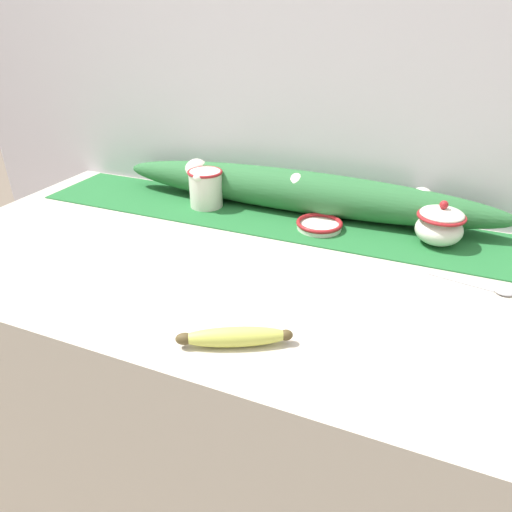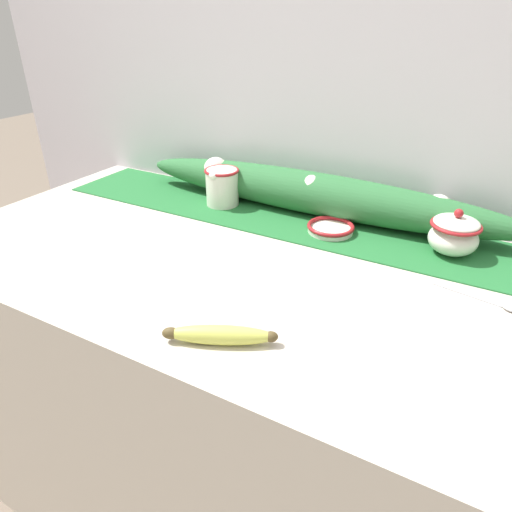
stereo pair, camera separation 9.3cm
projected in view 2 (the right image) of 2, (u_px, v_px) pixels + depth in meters
name	position (u px, v px, depth m)	size (l,w,h in m)	color
ground_plane	(257.00, 506.00, 1.43)	(12.00, 12.00, 0.00)	#7A6B5B
countertop	(257.00, 405.00, 1.22)	(1.57, 0.76, 0.88)	beige
back_wall	(333.00, 85.00, 1.16)	(2.37, 0.04, 2.40)	silver
table_runner	(302.00, 222.00, 1.20)	(1.45, 0.25, 0.00)	#236B33
cream_pitcher	(222.00, 185.00, 1.28)	(0.10, 0.11, 0.11)	white
sugar_bowl	(454.00, 234.00, 1.02)	(0.11, 0.11, 0.11)	white
small_dish	(331.00, 228.00, 1.13)	(0.12, 0.12, 0.02)	white
banana	(220.00, 335.00, 0.75)	(0.18, 0.11, 0.03)	#CCD156
spoon	(504.00, 306.00, 0.85)	(0.16, 0.04, 0.01)	#B7B7BC
poinsettia_garland	(313.00, 193.00, 1.22)	(1.08, 0.12, 0.11)	#2D6B38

